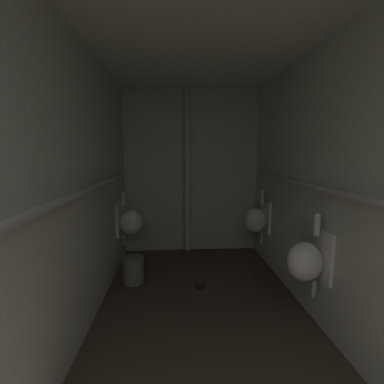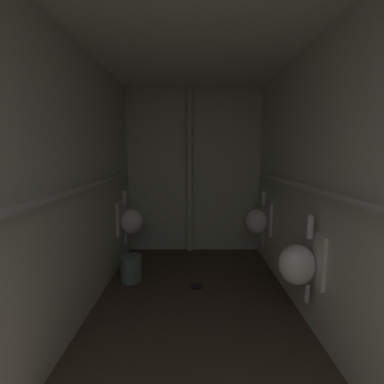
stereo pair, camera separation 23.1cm
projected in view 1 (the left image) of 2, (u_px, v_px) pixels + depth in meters
floor at (205, 332)px, 2.39m from camera, size 2.15×4.04×0.08m
wall_left at (75, 190)px, 2.14m from camera, size 0.06×4.04×2.48m
wall_right at (330, 187)px, 2.28m from camera, size 0.06×4.04×2.48m
wall_back at (191, 172)px, 4.18m from camera, size 2.15×0.06×2.48m
ceiling at (208, 21)px, 2.03m from camera, size 2.15×4.04×0.06m
urinal_left_mid at (129, 221)px, 3.63m from camera, size 0.32×0.30×0.76m
urinal_right_mid at (307, 260)px, 2.32m from camera, size 0.32×0.30×0.76m
urinal_right_far at (257, 219)px, 3.73m from camera, size 0.32×0.30×0.76m
supply_pipe_left at (87, 191)px, 2.15m from camera, size 0.06×3.26×0.06m
supply_pipe_right at (320, 189)px, 2.26m from camera, size 0.06×3.29×0.06m
standpipe_back_wall at (187, 172)px, 4.07m from camera, size 0.09×0.09×2.43m
floor_drain at (200, 286)px, 3.14m from camera, size 0.14×0.14×0.01m
waste_bin at (133, 270)px, 3.21m from camera, size 0.25×0.25×0.31m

